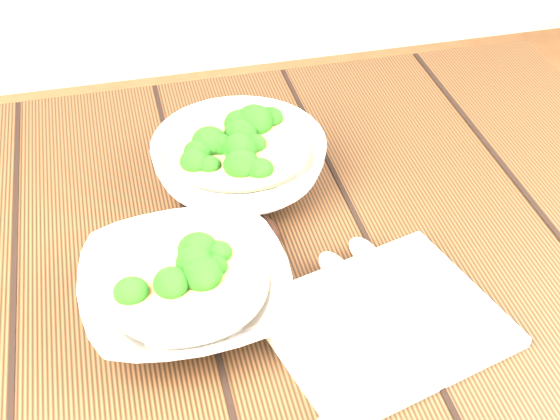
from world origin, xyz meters
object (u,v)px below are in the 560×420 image
trivet (239,240)px  napkin (384,323)px  table (219,329)px  soup_bowl_front (186,290)px  soup_bowl_back (239,162)px

trivet → napkin: bearing=-52.3°
table → soup_bowl_front: size_ratio=5.53×
trivet → napkin: (0.12, -0.16, -0.01)m
soup_bowl_front → trivet: bearing=49.0°
napkin → trivet: bearing=112.8°
table → soup_bowl_back: (0.06, 0.12, 0.16)m
soup_bowl_front → napkin: 0.21m
soup_bowl_front → napkin: bearing=-20.7°
napkin → soup_bowl_back: bearing=94.5°
trivet → napkin: size_ratio=0.43×
trivet → soup_bowl_back: bearing=77.8°
table → soup_bowl_back: size_ratio=5.29×
table → napkin: (0.15, -0.14, 0.13)m
soup_bowl_front → soup_bowl_back: 0.22m
trivet → napkin: trivet is taller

